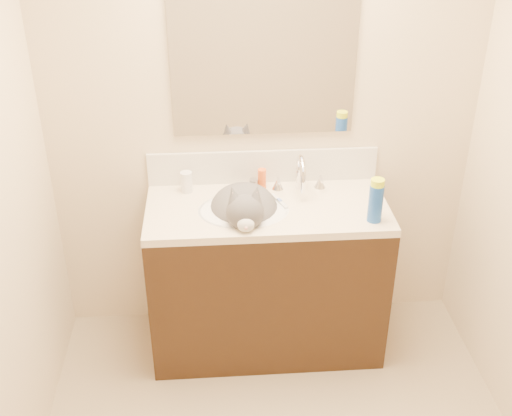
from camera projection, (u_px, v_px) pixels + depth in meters
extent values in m
cube|color=beige|center=(263.00, 112.00, 3.22)|extent=(2.20, 0.04, 2.50)
cube|color=black|center=(267.00, 280.00, 3.39)|extent=(1.20, 0.55, 0.82)
cube|color=beige|center=(267.00, 210.00, 3.18)|extent=(1.20, 0.55, 0.04)
ellipsoid|color=white|center=(244.00, 222.00, 3.17)|extent=(0.45, 0.36, 0.14)
cylinder|color=silver|center=(299.00, 178.00, 3.31)|extent=(0.04, 0.04, 0.11)
torus|color=silver|center=(301.00, 174.00, 3.23)|extent=(0.03, 0.20, 0.20)
cylinder|color=silver|center=(303.00, 187.00, 3.17)|extent=(0.03, 0.03, 0.06)
cone|color=silver|center=(278.00, 184.00, 3.32)|extent=(0.06, 0.06, 0.06)
cone|color=silver|center=(320.00, 182.00, 3.33)|extent=(0.06, 0.06, 0.06)
ellipsoid|color=#4A474A|center=(244.00, 210.00, 3.19)|extent=(0.35, 0.39, 0.25)
ellipsoid|color=#4A474A|center=(245.00, 213.00, 2.99)|extent=(0.18, 0.17, 0.17)
ellipsoid|color=#4A474A|center=(245.00, 210.00, 3.07)|extent=(0.13, 0.13, 0.16)
cone|color=#4A474A|center=(233.00, 195.00, 2.97)|extent=(0.09, 0.09, 0.11)
cone|color=#4A474A|center=(256.00, 194.00, 2.97)|extent=(0.09, 0.09, 0.11)
ellipsoid|color=silver|center=(246.00, 225.00, 2.94)|extent=(0.08, 0.07, 0.07)
ellipsoid|color=silver|center=(245.00, 223.00, 3.07)|extent=(0.13, 0.08, 0.15)
sphere|color=#EDAA99|center=(246.00, 228.00, 2.91)|extent=(0.02, 0.02, 0.02)
cylinder|color=#4A474A|center=(276.00, 225.00, 3.22)|extent=(0.11, 0.27, 0.05)
cube|color=silver|center=(263.00, 167.00, 3.35)|extent=(1.20, 0.02, 0.18)
cube|color=white|center=(264.00, 55.00, 3.06)|extent=(0.90, 0.02, 0.80)
cylinder|color=silver|center=(187.00, 182.00, 3.28)|extent=(0.08, 0.08, 0.11)
cylinder|color=orange|center=(187.00, 184.00, 3.28)|extent=(0.08, 0.08, 0.04)
cylinder|color=#B7B7BC|center=(254.00, 184.00, 3.32)|extent=(0.06, 0.06, 0.05)
cylinder|color=#EA5A1B|center=(262.00, 179.00, 3.31)|extent=(0.05, 0.05, 0.11)
cube|color=silver|center=(279.00, 201.00, 3.20)|extent=(0.07, 0.15, 0.01)
cube|color=#667FD9|center=(279.00, 201.00, 3.20)|extent=(0.03, 0.03, 0.02)
cylinder|color=#1848AA|center=(376.00, 203.00, 3.00)|extent=(0.07, 0.07, 0.19)
cylinder|color=#DAF119|center=(378.00, 183.00, 2.95)|extent=(0.07, 0.07, 0.04)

